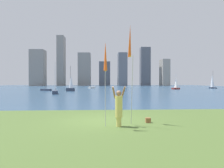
{
  "coord_description": "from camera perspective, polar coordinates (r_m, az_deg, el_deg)",
  "views": [
    {
      "loc": [
        0.02,
        -10.2,
        1.98
      ],
      "look_at": [
        1.02,
        9.31,
        1.79
      ],
      "focal_mm": 31.72,
      "sensor_mm": 36.0,
      "label": 1
    }
  ],
  "objects": [
    {
      "name": "sailboat_4",
      "position": [
        57.03,
        18.0,
        -0.13
      ],
      "size": [
        2.38,
        1.72,
        4.21
      ],
      "color": "maroon",
      "rests_on": "ground"
    },
    {
      "name": "ground",
      "position": [
        61.19,
        -2.95,
        -1.36
      ],
      "size": [
        120.0,
        138.0,
        0.12
      ],
      "color": "#4C662D"
    },
    {
      "name": "sailboat_0",
      "position": [
        47.23,
        -18.51,
        -1.52
      ],
      "size": [
        2.87,
        1.96,
        3.75
      ],
      "color": "#333D51",
      "rests_on": "ground"
    },
    {
      "name": "sailboat_7",
      "position": [
        34.51,
        -16.07,
        -2.18
      ],
      "size": [
        1.42,
        3.13,
        5.22
      ],
      "color": "#333D51",
      "rests_on": "ground"
    },
    {
      "name": "sailboat_1",
      "position": [
        68.93,
        26.95,
        0.68
      ],
      "size": [
        1.81,
        2.06,
        5.6
      ],
      "color": "#333D51",
      "rests_on": "ground"
    },
    {
      "name": "skyline_tower_2",
      "position": [
        114.34,
        -7.94,
        4.17
      ],
      "size": [
        6.9,
        7.14,
        18.42
      ],
      "color": "gray",
      "rests_on": "ground"
    },
    {
      "name": "skyline_tower_6",
      "position": [
        113.9,
        14.93,
        3.2
      ],
      "size": [
        4.11,
        7.1,
        14.55
      ],
      "color": "gray",
      "rests_on": "ground"
    },
    {
      "name": "kite_flag_right",
      "position": [
        9.76,
        5.21,
        11.69
      ],
      "size": [
        0.16,
        1.16,
        4.73
      ],
      "color": "#B2B2B7",
      "rests_on": "ground"
    },
    {
      "name": "skyline_tower_0",
      "position": [
        114.11,
        -20.56,
        4.36
      ],
      "size": [
        7.55,
        6.48,
        19.27
      ],
      "color": "gray",
      "rests_on": "ground"
    },
    {
      "name": "person",
      "position": [
        8.86,
        1.98,
        -6.58
      ],
      "size": [
        0.65,
        0.48,
        1.79
      ],
      "rotation": [
        0.0,
        0.0,
        -0.32
      ],
      "color": "#D8CC66",
      "rests_on": "ground"
    },
    {
      "name": "bag",
      "position": [
        9.95,
        10.36,
        -10.23
      ],
      "size": [
        0.24,
        0.2,
        0.23
      ],
      "color": "brown",
      "rests_on": "ground"
    },
    {
      "name": "skyline_tower_3",
      "position": [
        114.1,
        -2.15,
        3.02
      ],
      "size": [
        6.32,
        3.49,
        13.79
      ],
      "color": "#565B66",
      "rests_on": "ground"
    },
    {
      "name": "skyline_tower_4",
      "position": [
        110.57,
        2.98,
        4.2
      ],
      "size": [
        4.86,
        7.67,
        18.05
      ],
      "color": "slate",
      "rests_on": "ground"
    },
    {
      "name": "skyline_tower_1",
      "position": [
        115.41,
        -14.42,
        6.42
      ],
      "size": [
        3.75,
        7.21,
        27.64
      ],
      "color": "gray",
      "rests_on": "ground"
    },
    {
      "name": "kite_flag_left",
      "position": [
        8.53,
        -1.91,
        7.5
      ],
      "size": [
        0.16,
        0.71,
        3.72
      ],
      "color": "#B2B2B7",
      "rests_on": "ground"
    },
    {
      "name": "skyline_tower_5",
      "position": [
        114.91,
        9.5,
        4.97
      ],
      "size": [
        5.39,
        5.17,
        21.69
      ],
      "color": "#565B66",
      "rests_on": "ground"
    },
    {
      "name": "sailboat_3",
      "position": [
        44.27,
        -11.77,
        0.0
      ],
      "size": [
        1.81,
        0.91,
        5.52
      ],
      "color": "#333D51",
      "rests_on": "ground"
    },
    {
      "name": "sailboat_6",
      "position": [
        62.39,
        -5.84,
        -0.97
      ],
      "size": [
        2.13,
        2.53,
        3.85
      ],
      "color": "white",
      "rests_on": "ground"
    }
  ]
}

